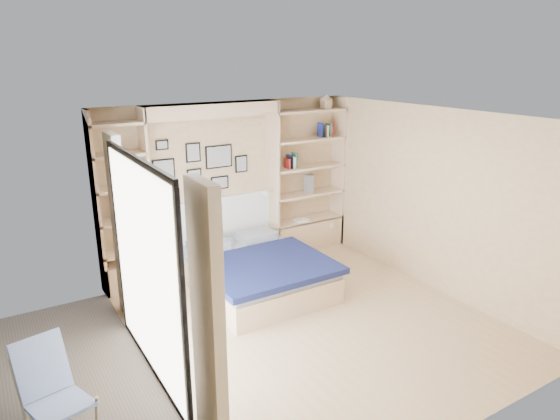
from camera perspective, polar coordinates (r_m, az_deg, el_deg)
ground at (r=6.31m, az=3.51°, el=-12.52°), size 4.50×4.50×0.00m
room_shell at (r=6.92m, az=-6.17°, el=-0.12°), size 4.50×4.50×4.50m
bed at (r=7.00m, az=-2.93°, el=-6.91°), size 1.68×2.13×1.07m
photo_gallery at (r=7.39m, az=-9.12°, el=5.09°), size 1.48×0.02×0.82m
reading_lamps at (r=7.37m, az=-7.18°, el=1.10°), size 1.92×0.12×0.15m
shelf_decor at (r=7.94m, az=1.63°, el=6.73°), size 3.52×0.23×2.03m
deck_chair at (r=5.02m, az=-24.67°, el=-17.90°), size 0.62×0.85×0.78m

